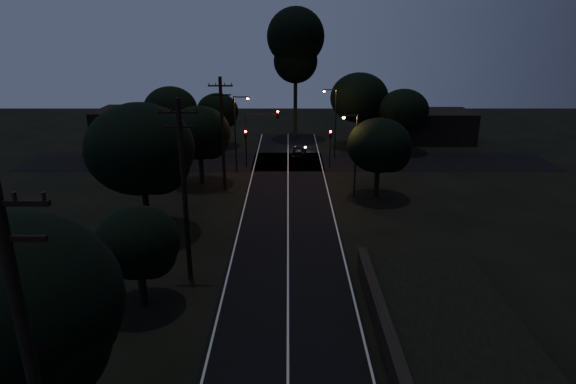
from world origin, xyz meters
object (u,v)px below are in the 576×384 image
object	(u,v)px
utility_pole_far	(222,133)
signal_left	(246,141)
signal_mast	(261,128)
car	(299,151)
streetlight_b	(334,118)
signal_right	(330,141)
tall_pine	(296,45)
streetlight_a	(237,129)
streetlight_c	(354,150)
utility_pole_mid	(184,190)

from	to	relation	value
utility_pole_far	signal_left	size ratio (longest dim) A/B	2.56
signal_left	signal_mast	bearing A→B (deg)	0.13
utility_pole_far	car	world-z (taller)	utility_pole_far
signal_mast	streetlight_b	world-z (taller)	streetlight_b
signal_right	signal_mast	size ratio (longest dim) A/B	0.66
car	utility_pole_far	bearing A→B (deg)	67.09
signal_left	tall_pine	bearing A→B (deg)	69.54
streetlight_a	streetlight_b	distance (m)	12.19
streetlight_b	streetlight_c	distance (m)	14.01
utility_pole_mid	signal_left	size ratio (longest dim) A/B	2.68
tall_pine	streetlight_a	world-z (taller)	tall_pine
signal_left	signal_right	bearing A→B (deg)	0.00
car	signal_left	bearing A→B (deg)	44.72
tall_pine	streetlight_a	size ratio (longest dim) A/B	2.15
utility_pole_far	signal_right	xyz separation A→B (m)	(10.60, 7.99, -2.65)
signal_left	signal_right	xyz separation A→B (m)	(9.20, 0.00, 0.00)
signal_mast	streetlight_a	world-z (taller)	streetlight_a
utility_pole_mid	signal_left	xyz separation A→B (m)	(1.40, 24.99, -2.90)
signal_mast	car	distance (m)	7.16
signal_right	signal_left	bearing A→B (deg)	180.00
signal_mast	car	xyz separation A→B (m)	(4.19, 4.49, -3.68)
utility_pole_mid	car	world-z (taller)	utility_pole_mid
signal_left	streetlight_a	world-z (taller)	streetlight_a
streetlight_c	car	world-z (taller)	streetlight_c
utility_pole_far	tall_pine	size ratio (longest dim) A/B	0.61
signal_right	signal_mast	distance (m)	7.66
signal_left	signal_right	distance (m)	9.20
signal_right	streetlight_b	world-z (taller)	streetlight_b
signal_left	streetlight_c	world-z (taller)	streetlight_c
signal_right	streetlight_a	bearing A→B (deg)	-168.66
tall_pine	signal_left	world-z (taller)	tall_pine
streetlight_b	streetlight_a	bearing A→B (deg)	-150.52
car	signal_right	bearing A→B (deg)	133.85
utility_pole_far	streetlight_b	bearing A→B (deg)	46.70
signal_left	car	xyz separation A→B (m)	(5.88, 4.49, -2.18)
streetlight_a	car	size ratio (longest dim) A/B	2.08
tall_pine	signal_left	bearing A→B (deg)	-110.46
signal_mast	car	size ratio (longest dim) A/B	1.62
signal_left	signal_mast	xyz separation A→B (m)	(1.69, 0.00, 1.50)
utility_pole_mid	streetlight_c	xyz separation A→B (m)	(11.83, 15.00, -1.39)
tall_pine	signal_mast	bearing A→B (deg)	-104.62
utility_pole_mid	signal_mast	distance (m)	25.22
signal_right	streetlight_b	size ratio (longest dim) A/B	0.51
tall_pine	car	distance (m)	15.79
utility_pole_far	streetlight_b	size ratio (longest dim) A/B	1.31
utility_pole_mid	tall_pine	world-z (taller)	tall_pine
streetlight_a	signal_left	bearing A→B (deg)	70.41
utility_pole_mid	utility_pole_far	bearing A→B (deg)	90.00
tall_pine	signal_left	distance (m)	18.67
signal_left	signal_right	world-z (taller)	same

